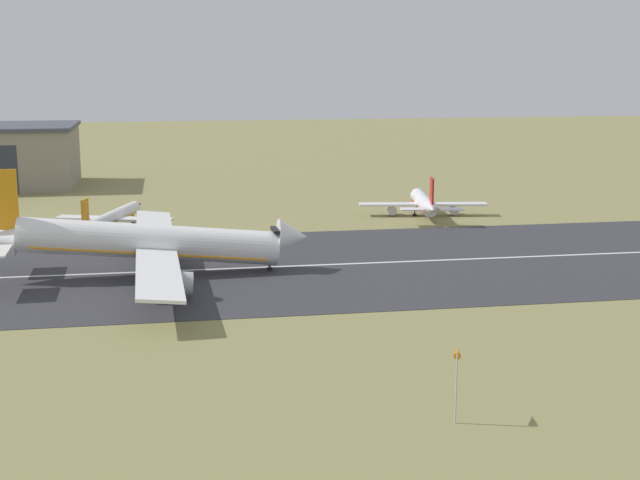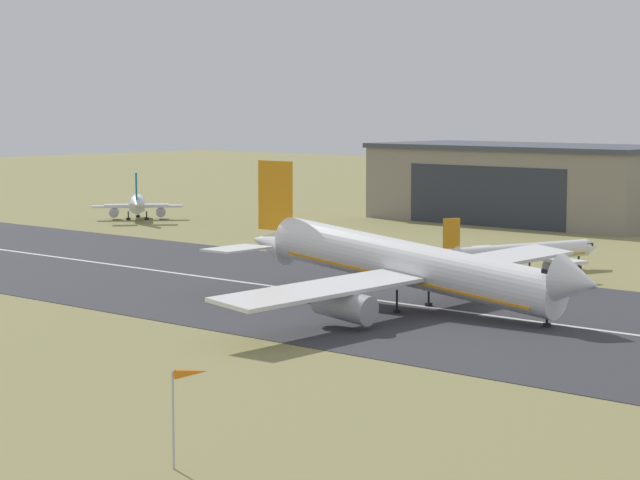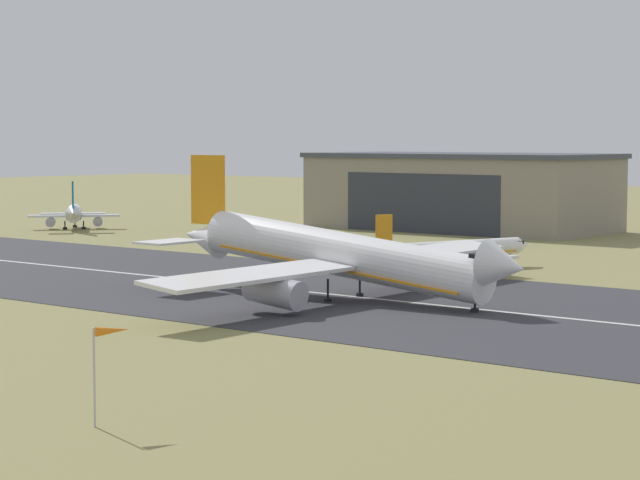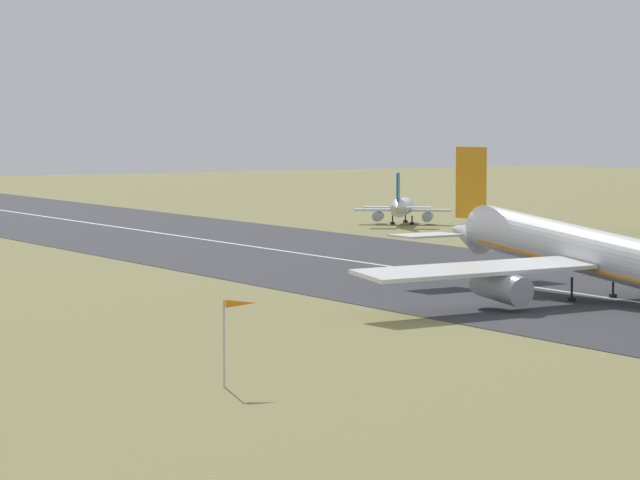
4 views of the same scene
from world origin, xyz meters
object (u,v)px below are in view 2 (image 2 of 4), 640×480
at_px(airplane_parked_west, 137,205).
at_px(airplane_parked_centre, 522,253).
at_px(windsock_pole, 189,379).
at_px(airplane_landing, 409,266).

xyz_separation_m(airplane_parked_west, airplane_parked_centre, (96.98, -15.94, -0.22)).
bearing_deg(windsock_pole, airplane_landing, 115.39).
relative_size(airplane_parked_west, windsock_pole, 3.05).
height_order(airplane_landing, airplane_parked_west, airplane_landing).
bearing_deg(airplane_parked_centre, airplane_landing, -78.45).
bearing_deg(airplane_parked_west, airplane_parked_centre, -9.33).
bearing_deg(airplane_parked_west, windsock_pole, -38.66).
bearing_deg(airplane_landing, airplane_parked_centre, 101.55).
relative_size(airplane_landing, airplane_parked_west, 3.10).
distance_m(airplane_parked_west, airplane_parked_centre, 98.28).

